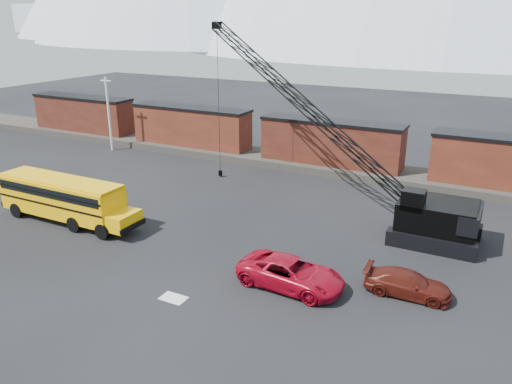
{
  "coord_description": "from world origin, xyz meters",
  "views": [
    {
      "loc": [
        14.97,
        -22.38,
        14.13
      ],
      "look_at": [
        0.52,
        5.46,
        3.0
      ],
      "focal_mm": 35.0,
      "sensor_mm": 36.0,
      "label": 1
    }
  ],
  "objects_px": {
    "red_pickup": "(291,273)",
    "crawler_crane": "(304,105)",
    "maroon_suv": "(408,284)",
    "school_bus": "(65,198)"
  },
  "relations": [
    {
      "from": "red_pickup",
      "to": "crawler_crane",
      "type": "bearing_deg",
      "value": 23.03
    },
    {
      "from": "red_pickup",
      "to": "crawler_crane",
      "type": "distance_m",
      "value": 15.03
    },
    {
      "from": "maroon_suv",
      "to": "crawler_crane",
      "type": "relative_size",
      "value": 0.2
    },
    {
      "from": "school_bus",
      "to": "maroon_suv",
      "type": "distance_m",
      "value": 24.0
    },
    {
      "from": "red_pickup",
      "to": "crawler_crane",
      "type": "height_order",
      "value": "crawler_crane"
    },
    {
      "from": "school_bus",
      "to": "maroon_suv",
      "type": "bearing_deg",
      "value": 2.5
    },
    {
      "from": "red_pickup",
      "to": "crawler_crane",
      "type": "relative_size",
      "value": 0.26
    },
    {
      "from": "school_bus",
      "to": "crawler_crane",
      "type": "distance_m",
      "value": 18.71
    },
    {
      "from": "maroon_suv",
      "to": "crawler_crane",
      "type": "distance_m",
      "value": 16.37
    },
    {
      "from": "school_bus",
      "to": "red_pickup",
      "type": "relative_size",
      "value": 1.96
    }
  ]
}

